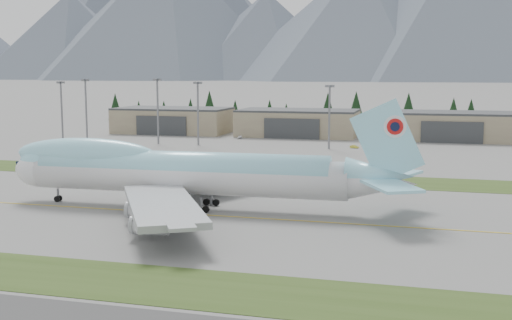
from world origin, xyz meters
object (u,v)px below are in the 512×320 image
(boeing_747_freighter, at_px, (182,172))
(hangar_right, at_px, (451,126))
(hangar_left, at_px, (173,120))
(service_vehicle_b, at_px, (354,148))
(hangar_center, at_px, (298,123))
(service_vehicle_a, at_px, (240,139))

(boeing_747_freighter, relative_size, hangar_right, 1.68)
(boeing_747_freighter, xyz_separation_m, hangar_left, (-61.51, 144.98, -1.66))
(hangar_right, relative_size, service_vehicle_b, 15.02)
(hangar_center, height_order, service_vehicle_b, hangar_center)
(service_vehicle_a, distance_m, service_vehicle_b, 51.59)
(hangar_right, bearing_deg, service_vehicle_a, -167.94)
(service_vehicle_a, bearing_deg, hangar_right, 4.08)
(boeing_747_freighter, xyz_separation_m, service_vehicle_b, (20.75, 106.97, -7.05))
(hangar_right, relative_size, service_vehicle_a, 12.99)
(hangar_left, height_order, hangar_right, same)
(hangar_right, height_order, service_vehicle_a, hangar_right)
(hangar_right, xyz_separation_m, service_vehicle_a, (-79.89, -17.07, -5.39))
(hangar_center, relative_size, hangar_right, 1.00)
(boeing_747_freighter, distance_m, hangar_center, 145.13)
(boeing_747_freighter, relative_size, service_vehicle_b, 25.26)
(hangar_center, distance_m, service_vehicle_a, 26.75)
(hangar_center, bearing_deg, service_vehicle_a, -139.37)
(hangar_right, bearing_deg, hangar_center, 180.00)
(hangar_right, bearing_deg, service_vehicle_b, -130.74)
(boeing_747_freighter, bearing_deg, service_vehicle_a, 100.01)
(hangar_left, relative_size, hangar_right, 1.00)
(boeing_747_freighter, bearing_deg, service_vehicle_b, 77.37)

